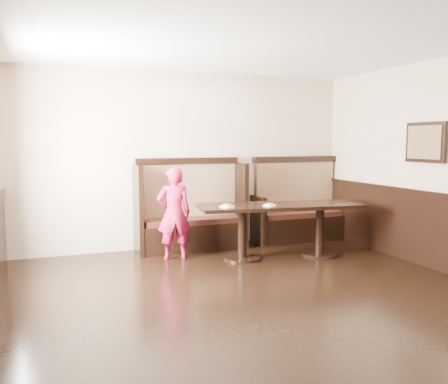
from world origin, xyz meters
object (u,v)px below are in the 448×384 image
booth_neighbor (298,212)px  child (174,213)px  table_main (242,218)px  booth_main (190,216)px  table_neighbor (320,216)px

booth_neighbor → child: bearing=-166.5°
booth_neighbor → table_main: (-1.44, -0.92, 0.13)m
booth_neighbor → table_main: booth_neighbor is taller
booth_main → child: 0.72m
booth_neighbor → child: 2.44m
booth_neighbor → table_neighbor: 1.15m
booth_neighbor → table_neighbor: (-0.25, -1.11, 0.11)m
booth_main → child: size_ratio=1.30×
table_main → child: (-0.92, 0.36, 0.07)m
child → table_main: bearing=167.8°
table_neighbor → table_main: bearing=178.4°
table_main → booth_main: bearing=126.5°
table_neighbor → child: child is taller
booth_main → table_neighbor: 2.03m
child → booth_main: bearing=-116.9°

